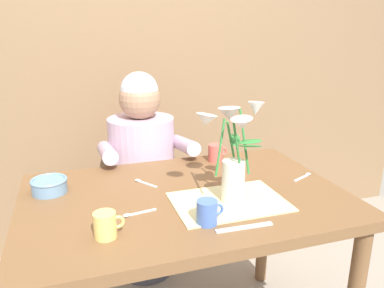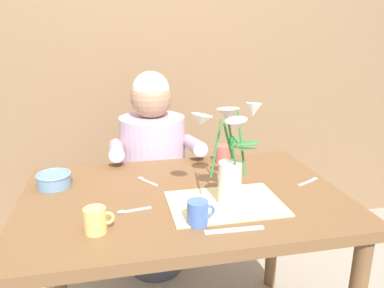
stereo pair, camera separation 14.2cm
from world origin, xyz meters
name	(u,v)px [view 1 (the left image)]	position (x,y,z in m)	size (l,w,h in m)	color
wood_panel_backdrop	(132,44)	(0.00, 1.05, 1.25)	(4.00, 0.10, 2.50)	brown
dining_table	(185,217)	(0.00, 0.00, 0.64)	(1.20, 0.80, 0.74)	brown
seated_person	(143,180)	(-0.05, 0.62, 0.56)	(0.45, 0.47, 1.14)	#4C4C56
striped_placemat	(229,202)	(0.13, -0.11, 0.74)	(0.40, 0.28, 0.01)	beige
flower_vase	(233,152)	(0.14, -0.10, 0.93)	(0.27, 0.25, 0.36)	silver
ceramic_bowl	(49,185)	(-0.49, 0.18, 0.77)	(0.14, 0.14, 0.06)	#6689A8
dinner_knife	(244,227)	(0.10, -0.30, 0.74)	(0.19, 0.02, 0.01)	silver
tea_cup	(207,212)	(0.00, -0.23, 0.78)	(0.09, 0.07, 0.08)	#476BB7
coffee_cup	(106,225)	(-0.31, -0.21, 0.78)	(0.09, 0.07, 0.08)	#E5C666
ceramic_mug	(216,153)	(0.25, 0.31, 0.78)	(0.09, 0.07, 0.08)	#CC564C
spoon_0	(305,176)	(0.53, 0.01, 0.74)	(0.11, 0.06, 0.01)	silver
spoon_1	(142,182)	(-0.13, 0.16, 0.74)	(0.08, 0.11, 0.01)	silver
spoon_2	(134,214)	(-0.21, -0.10, 0.74)	(0.12, 0.03, 0.01)	silver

